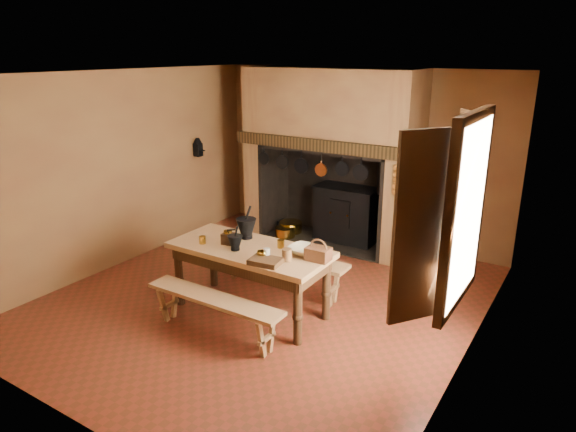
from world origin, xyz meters
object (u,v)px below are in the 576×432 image
(bench_front, at_px, (214,307))
(wicker_basket, at_px, (318,253))
(work_table, at_px, (250,258))
(iron_range, at_px, (347,214))
(mixing_bowl, at_px, (303,250))
(coffee_grinder, at_px, (228,238))

(bench_front, xyz_separation_m, wicker_basket, (0.87, 0.77, 0.56))
(work_table, height_order, wicker_basket, wicker_basket)
(iron_range, bearing_deg, mixing_bowl, -74.86)
(coffee_grinder, bearing_deg, iron_range, 76.14)
(coffee_grinder, xyz_separation_m, wicker_basket, (1.16, 0.14, 0.00))
(bench_front, relative_size, mixing_bowl, 5.12)
(work_table, xyz_separation_m, mixing_bowl, (0.63, 0.18, 0.17))
(work_table, bearing_deg, iron_range, 91.66)
(work_table, bearing_deg, mixing_bowl, 15.71)
(iron_range, distance_m, mixing_bowl, 2.74)
(coffee_grinder, relative_size, wicker_basket, 0.77)
(coffee_grinder, distance_m, mixing_bowl, 0.94)
(iron_range, xyz_separation_m, bench_front, (0.08, -3.48, -0.12))
(work_table, distance_m, coffee_grinder, 0.36)
(coffee_grinder, xyz_separation_m, mixing_bowl, (0.92, 0.22, -0.04))
(iron_range, relative_size, coffee_grinder, 7.80)
(bench_front, distance_m, wicker_basket, 1.29)
(work_table, bearing_deg, wicker_basket, 6.14)
(bench_front, bearing_deg, mixing_bowl, 53.68)
(iron_range, height_order, bench_front, iron_range)
(iron_range, bearing_deg, bench_front, -88.66)
(iron_range, relative_size, bench_front, 0.93)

